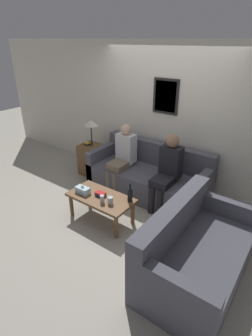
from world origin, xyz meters
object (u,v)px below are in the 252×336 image
at_px(person_right, 167,170).
at_px(teddy_bear, 164,229).
at_px(coffee_table, 101,200).
at_px(wine_bottle, 130,194).
at_px(person_left, 122,156).
at_px(couch_main, 149,177).
at_px(couch_side, 195,254).
at_px(drinking_glass, 110,200).

bearing_deg(person_right, teddy_bear, -62.80).
bearing_deg(coffee_table, wine_bottle, 21.18).
relative_size(coffee_table, teddy_bear, 3.00).
relative_size(person_left, teddy_bear, 3.58).
xyz_separation_m(couch_main, coffee_table, (-0.16, -1.15, 0.05)).
bearing_deg(wine_bottle, teddy_bear, 1.93).
distance_m(couch_main, person_left, 0.62).
bearing_deg(couch_main, coffee_table, -98.07).
bearing_deg(person_left, couch_main, 17.82).
xyz_separation_m(couch_side, person_right, (-1.00, 1.11, 0.37)).
bearing_deg(person_right, person_left, 177.41).
relative_size(coffee_table, drinking_glass, 9.49).
height_order(couch_main, coffee_table, couch_main).
xyz_separation_m(couch_side, drinking_glass, (-1.38, 0.10, 0.16)).
height_order(person_right, teddy_bear, person_right).
distance_m(couch_side, person_left, 2.29).
height_order(couch_side, coffee_table, couch_side).
height_order(drinking_glass, teddy_bear, drinking_glass).
bearing_deg(wine_bottle, person_right, 76.42).
bearing_deg(person_right, coffee_table, -123.23).
distance_m(coffee_table, person_right, 1.18).
relative_size(drinking_glass, teddy_bear, 0.32).
bearing_deg(couch_main, person_right, -23.52).
height_order(couch_side, wine_bottle, couch_side).
height_order(wine_bottle, person_right, person_right).
bearing_deg(couch_main, couch_side, -41.95).
bearing_deg(person_right, drinking_glass, -110.53).
distance_m(couch_main, couch_side, 1.96).
relative_size(person_right, teddy_bear, 3.62).
bearing_deg(person_left, person_right, -2.59).
relative_size(coffee_table, person_left, 0.84).
bearing_deg(coffee_table, teddy_bear, 10.48).
height_order(couch_side, teddy_bear, couch_side).
distance_m(person_left, person_right, 0.94).
height_order(coffee_table, drinking_glass, drinking_glass).
distance_m(coffee_table, teddy_bear, 1.05).
height_order(wine_bottle, person_left, person_left).
bearing_deg(teddy_bear, couch_side, -29.89).
bearing_deg(wine_bottle, couch_main, 105.39).
bearing_deg(drinking_glass, person_right, 69.47).
bearing_deg(couch_side, wine_bottle, 74.47).
distance_m(wine_bottle, person_right, 0.82).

